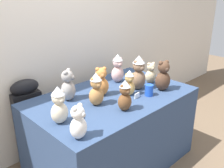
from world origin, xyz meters
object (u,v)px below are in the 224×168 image
(teddy_bear_cocoa, at_px, (163,76))
(teddy_bear_ginger, at_px, (101,82))
(party_cup_blue, at_px, (149,90))
(teddy_bear_mocha, at_px, (138,73))
(instrument_case, at_px, (29,122))
(teddy_bear_honey, at_px, (129,83))
(teddy_bear_blush, at_px, (118,69))
(teddy_bear_snow, at_px, (78,123))
(display_table, at_px, (112,130))
(teddy_bear_sand, at_px, (151,73))
(teddy_bear_caramel, at_px, (96,90))
(teddy_bear_cream, at_px, (59,105))
(teddy_bear_ash, at_px, (68,86))
(teddy_bear_chestnut, at_px, (125,96))

(teddy_bear_cocoa, bearing_deg, teddy_bear_ginger, 164.67)
(party_cup_blue, bearing_deg, teddy_bear_mocha, 73.91)
(instrument_case, distance_m, teddy_bear_honey, 1.10)
(teddy_bear_blush, distance_m, teddy_bear_snow, 1.13)
(party_cup_blue, bearing_deg, display_table, 136.48)
(teddy_bear_sand, bearing_deg, display_table, -160.49)
(teddy_bear_mocha, xyz_separation_m, teddy_bear_honey, (-0.18, -0.04, -0.05))
(teddy_bear_blush, xyz_separation_m, teddy_bear_ginger, (-0.37, -0.15, -0.02))
(instrument_case, distance_m, teddy_bear_mocha, 1.21)
(teddy_bear_cocoa, relative_size, teddy_bear_caramel, 1.03)
(instrument_case, distance_m, party_cup_blue, 1.25)
(teddy_bear_cream, xyz_separation_m, party_cup_blue, (0.90, -0.16, -0.09))
(teddy_bear_snow, relative_size, teddy_bear_cream, 0.84)
(teddy_bear_cocoa, relative_size, teddy_bear_ginger, 1.09)
(teddy_bear_ash, distance_m, teddy_bear_cream, 0.42)
(teddy_bear_ash, xyz_separation_m, party_cup_blue, (0.61, -0.46, -0.08))
(teddy_bear_cocoa, distance_m, teddy_bear_snow, 1.13)
(instrument_case, bearing_deg, teddy_bear_blush, -17.56)
(teddy_bear_snow, relative_size, teddy_bear_ginger, 0.90)
(teddy_bear_caramel, xyz_separation_m, party_cup_blue, (0.49, -0.20, -0.09))
(display_table, distance_m, teddy_bear_blush, 0.66)
(teddy_bear_caramel, xyz_separation_m, teddy_bear_ginger, (0.17, 0.13, -0.01))
(teddy_bear_ash, bearing_deg, teddy_bear_ginger, -56.85)
(teddy_bear_ash, distance_m, teddy_bear_sand, 0.92)
(teddy_bear_ash, height_order, teddy_bear_blush, teddy_bear_blush)
(teddy_bear_honey, distance_m, teddy_bear_cream, 0.77)
(display_table, distance_m, teddy_bear_cocoa, 0.75)
(teddy_bear_caramel, relative_size, teddy_bear_chestnut, 1.10)
(display_table, bearing_deg, instrument_case, 133.42)
(teddy_bear_mocha, bearing_deg, party_cup_blue, -97.90)
(instrument_case, distance_m, teddy_bear_chestnut, 1.10)
(teddy_bear_snow, xyz_separation_m, teddy_bear_ginger, (0.60, 0.44, 0.01))
(teddy_bear_cocoa, bearing_deg, teddy_bear_blush, 125.07)
(teddy_bear_blush, bearing_deg, instrument_case, 170.50)
(instrument_case, bearing_deg, teddy_bear_mocha, -31.12)
(instrument_case, relative_size, teddy_bear_blush, 2.98)
(instrument_case, xyz_separation_m, teddy_bear_ash, (0.23, -0.40, 0.45))
(teddy_bear_honey, bearing_deg, teddy_bear_caramel, -155.59)
(party_cup_blue, bearing_deg, teddy_bear_ginger, 134.63)
(instrument_case, relative_size, teddy_bear_cream, 3.07)
(teddy_bear_ash, distance_m, teddy_bear_blush, 0.66)
(instrument_case, height_order, teddy_bear_blush, teddy_bear_blush)
(teddy_bear_ash, relative_size, teddy_bear_honey, 1.17)
(teddy_bear_caramel, bearing_deg, teddy_bear_blush, 39.13)
(teddy_bear_honey, bearing_deg, teddy_bear_ash, 179.76)
(teddy_bear_honey, bearing_deg, teddy_bear_cocoa, 9.55)
(instrument_case, height_order, teddy_bear_chestnut, teddy_bear_chestnut)
(teddy_bear_ash, bearing_deg, teddy_bear_mocha, -54.74)
(display_table, relative_size, teddy_bear_cream, 5.20)
(teddy_bear_ginger, height_order, teddy_bear_chestnut, teddy_bear_ginger)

